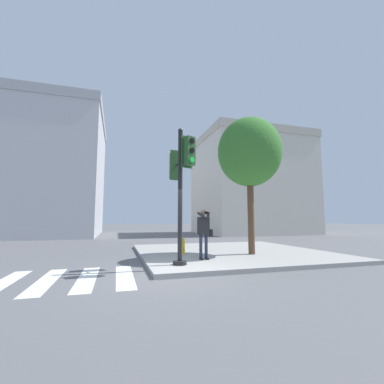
% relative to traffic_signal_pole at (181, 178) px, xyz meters
% --- Properties ---
extents(ground_plane, '(160.00, 160.00, 0.00)m').
position_rel_traffic_signal_pole_xyz_m(ground_plane, '(-0.50, -0.69, -2.87)').
color(ground_plane, '#5B5B5E').
extents(sidewalk_corner, '(8.00, 8.00, 0.14)m').
position_rel_traffic_signal_pole_xyz_m(sidewalk_corner, '(3.00, 2.81, -2.80)').
color(sidewalk_corner, '#9E9B96').
rests_on(sidewalk_corner, ground_plane).
extents(crosswalk_stripes, '(6.20, 3.07, 0.01)m').
position_rel_traffic_signal_pole_xyz_m(crosswalk_stripes, '(-4.57, -0.48, -2.87)').
color(crosswalk_stripes, silver).
rests_on(crosswalk_stripes, ground_plane).
extents(traffic_signal_pole, '(0.63, 1.25, 4.38)m').
position_rel_traffic_signal_pole_xyz_m(traffic_signal_pole, '(0.00, 0.00, 0.00)').
color(traffic_signal_pole, black).
rests_on(traffic_signal_pole, sidewalk_corner).
extents(person_photographer, '(0.58, 0.54, 1.75)m').
position_rel_traffic_signal_pole_xyz_m(person_photographer, '(1.05, 0.79, -1.67)').
color(person_photographer, black).
rests_on(person_photographer, sidewalk_corner).
extents(street_tree, '(2.67, 2.67, 5.71)m').
position_rel_traffic_signal_pole_xyz_m(street_tree, '(3.37, 1.56, 1.49)').
color(street_tree, brown).
rests_on(street_tree, sidewalk_corner).
extents(fire_hydrant, '(0.20, 0.26, 0.65)m').
position_rel_traffic_signal_pole_xyz_m(fire_hydrant, '(0.68, 2.42, -2.40)').
color(fire_hydrant, yellow).
rests_on(fire_hydrant, sidewalk_corner).
extents(building_left, '(12.71, 12.59, 12.14)m').
position_rel_traffic_signal_pole_xyz_m(building_left, '(-9.85, 19.86, 3.21)').
color(building_left, '#BCBCC1').
rests_on(building_left, ground_plane).
extents(building_right, '(11.33, 9.84, 10.86)m').
position_rel_traffic_signal_pole_xyz_m(building_right, '(12.52, 17.84, 2.58)').
color(building_right, beige).
rests_on(building_right, ground_plane).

